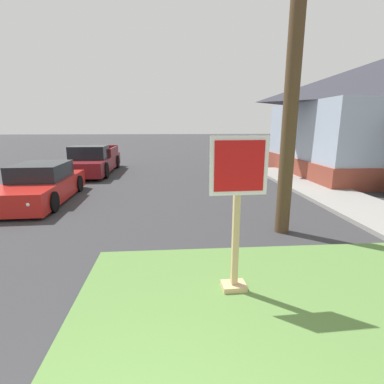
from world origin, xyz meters
TOP-DOWN VIEW (x-y plane):
  - grass_corner_patch at (2.05, 1.80)m, footprint 5.98×4.94m
  - sidewalk_strip at (6.24, 6.19)m, footprint 2.20×17.53m
  - stop_sign at (1.38, 2.79)m, footprint 0.81×0.29m
  - manhole_cover at (0.71, 2.83)m, footprint 0.70×0.70m
  - parked_sedan_red at (-3.86, 8.72)m, footprint 1.95×4.43m
  - pickup_truck_maroon at (-3.57, 14.44)m, footprint 2.12×5.56m
  - corner_house at (10.73, 12.79)m, footprint 8.82×8.98m

SIDE VIEW (x-z plane):
  - manhole_cover at x=0.71m, z-range 0.00..0.02m
  - grass_corner_patch at x=2.05m, z-range 0.00..0.08m
  - sidewalk_strip at x=6.24m, z-range 0.00..0.12m
  - parked_sedan_red at x=-3.86m, z-range -0.08..1.17m
  - pickup_truck_maroon at x=-3.57m, z-range -0.12..1.36m
  - stop_sign at x=1.38m, z-range 0.09..2.38m
  - corner_house at x=10.73m, z-range 0.07..5.67m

